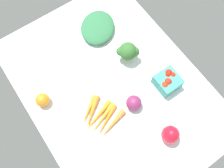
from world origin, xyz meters
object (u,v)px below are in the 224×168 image
Objects in this scene: heirloom_tomato_orange at (43,100)px; berry_basket at (167,81)px; bell_pepper_red at (170,135)px; carrot_bunch at (99,117)px; broccoli_head at (128,52)px; red_onion_center at (134,103)px; leafy_greens_clump at (98,27)px.

berry_basket reaches higher than heirloom_tomato_orange.
bell_pepper_red is 30.88cm from carrot_bunch.
carrot_bunch is (23.50, 19.72, -3.55)cm from bell_pepper_red.
broccoli_head is at bearing -10.91° from bell_pepper_red.
red_onion_center is 18.53cm from berry_basket.
leafy_greens_clump is at bearing -11.85° from red_onion_center.
heirloom_tomato_orange is (43.76, 36.12, -1.67)cm from bell_pepper_red.
red_onion_center is at bearing -103.46° from carrot_bunch.
broccoli_head is at bearing -94.26° from heirloom_tomato_orange.
berry_basket reaches higher than carrot_bunch.
red_onion_center is (-42.02, 8.82, 1.14)cm from leafy_greens_clump.
heirloom_tomato_orange is at bearing 85.74° from broccoli_head.
red_onion_center is 0.68× the size of berry_basket.
heirloom_tomato_orange is at bearing 113.71° from leafy_greens_clump.
red_onion_center is at bearing 168.15° from leafy_greens_clump.
carrot_bunch is (-20.25, -16.40, -1.88)cm from heirloom_tomato_orange.
red_onion_center is at bearing 150.45° from broccoli_head.
carrot_bunch is at bearing -141.00° from heirloom_tomato_orange.
broccoli_head is (20.75, -11.76, 2.93)cm from red_onion_center.
leafy_greens_clump is at bearing 12.86° from berry_basket.
broccoli_head reaches higher than red_onion_center.
red_onion_center is 1.10× the size of heirloom_tomato_orange.
leafy_greens_clump is 1.87× the size of broccoli_head.
carrot_bunch is at bearing 147.28° from leafy_greens_clump.
carrot_bunch is (3.77, 15.75, -2.19)cm from red_onion_center.
carrot_bunch is (-38.25, 24.57, -1.05)cm from leafy_greens_clump.
heirloom_tomato_orange is 56.28cm from berry_basket.
bell_pepper_red reaches higher than leafy_greens_clump.
heirloom_tomato_orange is at bearing 64.21° from berry_basket.
broccoli_head is 44.16cm from heirloom_tomato_orange.
berry_basket reaches higher than leafy_greens_clump.
red_onion_center reaches higher than heirloom_tomato_orange.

